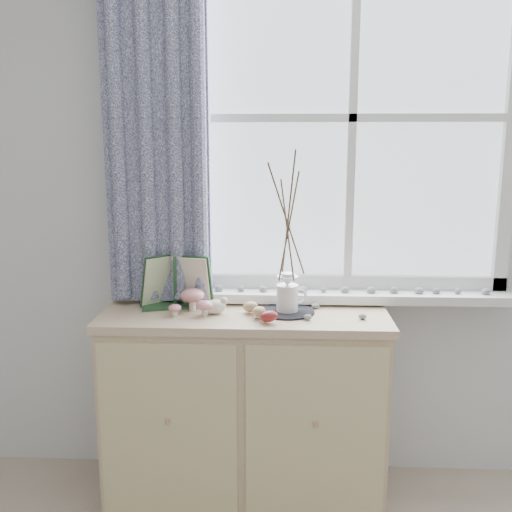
% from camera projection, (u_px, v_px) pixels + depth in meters
% --- Properties ---
extents(room_shell, '(4.04, 4.04, 2.62)m').
position_uv_depth(room_shell, '(288.00, 47.00, 0.64)').
color(room_shell, silver).
rests_on(room_shell, ground).
extents(sideboard, '(1.20, 0.45, 0.85)m').
position_uv_depth(sideboard, '(245.00, 406.00, 2.47)').
color(sideboard, '#CFB591').
rests_on(sideboard, ground).
extents(botanical_book, '(0.36, 0.21, 0.24)m').
position_uv_depth(botanical_book, '(174.00, 282.00, 2.41)').
color(botanical_book, '#204326').
rests_on(botanical_book, sideboard).
extents(toadstool_cluster, '(0.18, 0.16, 0.10)m').
position_uv_depth(toadstool_cluster, '(193.00, 300.00, 2.37)').
color(toadstool_cluster, beige).
rests_on(toadstool_cluster, sideboard).
extents(wooden_eggs, '(0.14, 0.17, 0.07)m').
position_uv_depth(wooden_eggs, '(259.00, 312.00, 2.30)').
color(wooden_eggs, tan).
rests_on(wooden_eggs, sideboard).
extents(songbird_figurine, '(0.14, 0.10, 0.07)m').
position_uv_depth(songbird_figurine, '(215.00, 306.00, 2.35)').
color(songbird_figurine, silver).
rests_on(songbird_figurine, sideboard).
extents(crocheted_doily, '(0.23, 0.23, 0.01)m').
position_uv_depth(crocheted_doily, '(287.00, 311.00, 2.38)').
color(crocheted_doily, black).
rests_on(crocheted_doily, sideboard).
extents(twig_pitcher, '(0.30, 0.30, 0.68)m').
position_uv_depth(twig_pitcher, '(288.00, 220.00, 2.30)').
color(twig_pitcher, white).
rests_on(twig_pitcher, crocheted_doily).
extents(sideboard_pebbles, '(0.33, 0.23, 0.02)m').
position_uv_depth(sideboard_pebbles, '(318.00, 311.00, 2.37)').
color(sideboard_pebbles, gray).
rests_on(sideboard_pebbles, sideboard).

